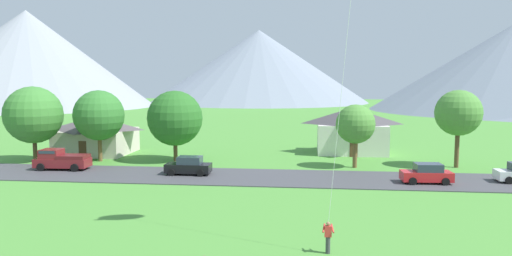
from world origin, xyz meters
TOP-DOWN VIEW (x-y plane):
  - road_strip at (0.00, 28.72)m, footprint 160.00×7.72m
  - mountain_far_west_ridge at (-14.96, 171.06)m, footprint 83.32×83.32m
  - mountain_east_ridge at (-84.85, 131.06)m, footprint 78.51×78.51m
  - house_leftmost at (9.75, 44.56)m, footprint 8.74×6.75m
  - house_left_center at (-20.72, 40.67)m, footprint 8.52×8.05m
  - tree_near_left at (-24.88, 34.42)m, footprint 6.14×6.14m
  - tree_left_of_center at (-9.83, 36.44)m, footprint 5.99×5.99m
  - tree_center at (-18.03, 35.56)m, footprint 5.45×5.45m
  - tree_right_of_center at (9.28, 34.81)m, footprint 3.96×3.96m
  - tree_near_right at (19.54, 35.99)m, footprint 4.61×4.61m
  - parked_car_black_west_end at (-6.49, 29.15)m, footprint 4.20×2.08m
  - parked_car_red_mid_east at (14.72, 27.81)m, footprint 4.28×2.24m
  - pickup_truck_maroon_west_side at (-19.61, 30.18)m, footprint 5.26×2.46m

SIDE VIEW (x-z plane):
  - road_strip at x=0.00m, z-range 0.00..0.08m
  - parked_car_black_west_end at x=-6.49m, z-range 0.03..1.71m
  - parked_car_red_mid_east at x=14.72m, z-range 0.03..1.71m
  - pickup_truck_maroon_west_side at x=-19.61m, z-range 0.06..2.06m
  - house_left_center at x=-20.72m, z-range 0.08..4.60m
  - house_leftmost at x=9.75m, z-range 0.10..5.59m
  - tree_right_of_center at x=9.28m, z-range 1.20..7.62m
  - tree_left_of_center at x=-9.83m, z-range 0.85..8.57m
  - tree_center at x=-18.03m, z-range 1.14..8.90m
  - tree_near_left at x=-24.88m, z-range 1.01..9.18m
  - tree_near_right at x=19.54m, z-range 1.60..9.48m
  - mountain_far_west_ridge at x=-14.96m, z-range 0.00..27.60m
  - mountain_east_ridge at x=-84.85m, z-range 0.00..30.57m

